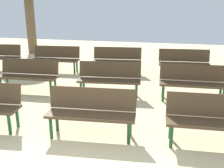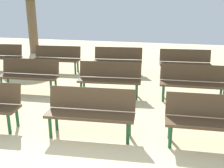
% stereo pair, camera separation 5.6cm
% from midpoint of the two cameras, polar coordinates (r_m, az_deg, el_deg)
% --- Properties ---
extents(bench_r0_c2, '(1.63, 0.59, 0.87)m').
position_cam_midpoint_polar(bench_r0_c2, '(4.88, -4.20, -5.44)').
color(bench_r0_c2, '#4C3823').
rests_on(bench_r0_c2, ground_plane).
extents(bench_r0_c3, '(1.62, 0.55, 0.87)m').
position_cam_midpoint_polar(bench_r0_c3, '(4.86, 21.11, -6.74)').
color(bench_r0_c3, '#4C3823').
rests_on(bench_r0_c3, ground_plane).
extents(bench_r1_c1, '(1.62, 0.56, 0.87)m').
position_cam_midpoint_polar(bench_r1_c1, '(7.53, -17.03, 2.19)').
color(bench_r1_c1, '#4C3823').
rests_on(bench_r1_c1, ground_plane).
extents(bench_r1_c2, '(1.64, 0.64, 0.87)m').
position_cam_midpoint_polar(bench_r1_c2, '(6.86, -0.26, 1.51)').
color(bench_r1_c2, '#4C3823').
rests_on(bench_r1_c2, ground_plane).
extents(bench_r1_c3, '(1.62, 0.55, 0.87)m').
position_cam_midpoint_polar(bench_r1_c3, '(6.85, 17.09, 0.69)').
color(bench_r1_c3, '#4C3823').
rests_on(bench_r1_c3, ground_plane).
extents(bench_r2_c1, '(1.63, 0.60, 0.87)m').
position_cam_midpoint_polar(bench_r2_c1, '(9.41, -11.46, 5.61)').
color(bench_r2_c1, '#4C3823').
rests_on(bench_r2_c1, ground_plane).
extents(bench_r2_c2, '(1.64, 0.64, 0.87)m').
position_cam_midpoint_polar(bench_r2_c2, '(8.97, 1.46, 5.38)').
color(bench_r2_c2, '#4C3823').
rests_on(bench_r2_c2, ground_plane).
extents(bench_r2_c3, '(1.64, 0.62, 0.87)m').
position_cam_midpoint_polar(bench_r2_c3, '(8.90, 15.44, 4.64)').
color(bench_r2_c3, '#4C3823').
rests_on(bench_r2_c3, ground_plane).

